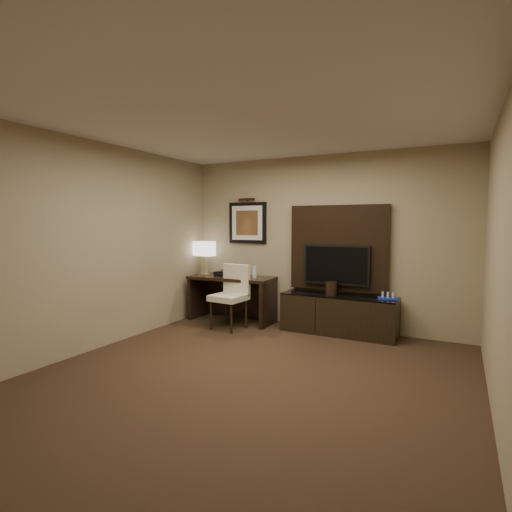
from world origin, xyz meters
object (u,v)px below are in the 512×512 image
Objects in this scene: desk_chair at (229,297)px; table_lamp at (204,257)px; desk at (232,299)px; credenza at (338,315)px; minibar_tray at (388,296)px; water_bottle at (254,272)px; desk_phone at (221,273)px; ice_bucket at (331,288)px; tv at (336,265)px.

table_lamp is (-0.79, 0.50, 0.56)m from desk_chair.
desk is 0.84× the size of credenza.
desk is at bearing -178.64° from minibar_tray.
table_lamp is (-0.58, 0.04, 0.68)m from desk.
desk is at bearing 120.68° from desk_chair.
minibar_tray is at bearing 1.57° from credenza.
desk_chair reaches higher than water_bottle.
credenza is 2.06m from desk_phone.
desk is 5.21× the size of minibar_tray.
desk_chair is (0.21, -0.45, 0.13)m from desk.
credenza is at bearing 0.14° from table_lamp.
ice_bucket is at bearing -178.67° from minibar_tray.
desk_chair reaches higher than credenza.
desk is 1.40× the size of desk_chair.
ice_bucket is at bearing -0.09° from table_lamp.
desk_phone is at bearing -172.97° from tv.
desk_phone is at bearing -177.77° from minibar_tray.
credenza is 0.75m from tv.
desk_phone is at bearing -12.64° from table_lamp.
table_lamp is at bearing 172.90° from desk.
desk_chair is at bearing -161.57° from ice_bucket.
water_bottle is at bearing 72.57° from desk_chair.
table_lamp reaches higher than water_bottle.
minibar_tray is at bearing -9.53° from tv.
desk is 2.52m from minibar_tray.
desk_phone is at bearing -173.55° from water_bottle.
tv is at bearing 121.16° from credenza.
credenza is 0.40m from ice_bucket.
desk_chair is at bearing -113.28° from water_bottle.
desk_phone is 0.99× the size of ice_bucket.
credenza is at bearing 23.37° from desk_chair.
water_bottle is 2.10m from minibar_tray.
table_lamp is 3.16× the size of ice_bucket.
table_lamp is 0.48m from desk_phone.
minibar_tray reaches higher than credenza.
ice_bucket is (-0.03, -0.15, -0.34)m from tv.
minibar_tray is at bearing 0.28° from table_lamp.
desk_phone is 1.88m from ice_bucket.
tv reaches higher than ice_bucket.
ice_bucket is at bearing -101.48° from tv.
desk_chair reaches higher than desk.
table_lamp reaches higher than desk_chair.
desk_phone is (-0.18, -0.05, 0.43)m from desk.
water_bottle is at bearing 11.45° from desk_phone.
water_bottle is (0.60, 0.07, 0.05)m from desk_phone.
desk_chair is at bearing -41.21° from desk_phone.
water_bottle reaches higher than minibar_tray.
water_bottle is at bearing 0.34° from desk.
desk is 7.39× the size of ice_bucket.
table_lamp is at bearing -176.38° from tv.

